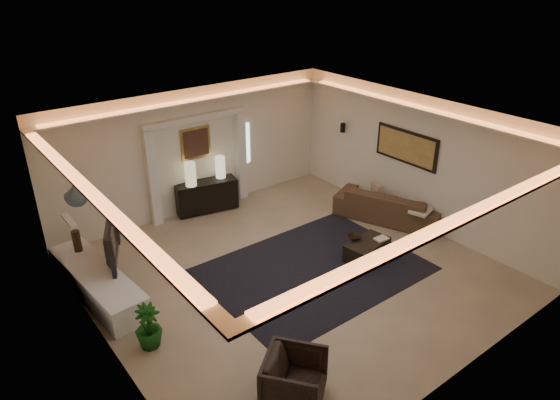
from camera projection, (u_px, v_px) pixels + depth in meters
floor at (291, 272)px, 9.66m from camera, size 7.00×7.00×0.00m
ceiling at (292, 126)px, 8.40m from camera, size 7.00×7.00×0.00m
wall_back at (196, 151)px, 11.53m from camera, size 7.00×0.00×7.00m
wall_front at (461, 298)px, 6.53m from camera, size 7.00×0.00×7.00m
wall_left at (98, 271)px, 7.10m from camera, size 0.00×7.00×7.00m
wall_right at (417, 161)px, 10.96m from camera, size 0.00×7.00×7.00m
cove_soffit at (292, 142)px, 8.52m from camera, size 7.00×7.00×0.04m
daylight_slit at (245, 144)px, 12.30m from camera, size 0.25×0.03×1.00m
area_rug at (313, 269)px, 9.73m from camera, size 4.00×3.00×0.01m
pilaster_left at (152, 179)px, 10.97m from camera, size 0.22×0.20×2.20m
pilaster_right at (241, 156)px, 12.24m from camera, size 0.22×0.20×2.20m
alcove_header at (195, 118)px, 11.11m from camera, size 2.52×0.20×0.12m
painting_frame at (196, 143)px, 11.42m from camera, size 0.74×0.04×0.74m
painting_canvas at (196, 143)px, 11.40m from camera, size 0.62×0.02×0.62m
art_panel_frame at (406, 147)px, 11.05m from camera, size 0.04×1.64×0.74m
art_panel_gold at (406, 147)px, 11.03m from camera, size 0.02×1.50×0.62m
wall_sconce at (343, 128)px, 12.36m from camera, size 0.12×0.12×0.22m
wall_niche at (69, 220)px, 8.05m from camera, size 0.10×0.55×0.04m
console at (206, 196)px, 11.84m from camera, size 1.50×0.74×0.72m
lamp_left at (190, 172)px, 11.34m from camera, size 0.33×0.33×0.56m
lamp_right at (220, 164)px, 11.77m from camera, size 0.31×0.31×0.52m
media_ledge at (97, 283)px, 8.95m from camera, size 0.89×2.73×0.50m
tv at (107, 243)px, 9.02m from camera, size 1.27×0.70×0.76m
figurine at (77, 243)px, 9.39m from camera, size 0.19×0.19×0.41m
ginger_jar at (76, 194)px, 8.43m from camera, size 0.43×0.43×0.41m
plant at (148, 327)px, 7.67m from camera, size 0.54×0.54×0.73m
sofa at (389, 205)px, 11.49m from camera, size 2.57×1.78×0.70m
throw_blanket at (421, 211)px, 10.79m from camera, size 0.56×0.50×0.05m
throw_pillow at (376, 191)px, 11.70m from camera, size 0.23×0.38×0.36m
coffee_table at (367, 249)px, 10.03m from camera, size 1.01×0.66×0.35m
bowl at (354, 236)px, 10.04m from camera, size 0.32×0.32×0.07m
magazine at (381, 237)px, 10.01m from camera, size 0.28×0.21×0.03m
armchair at (295, 380)px, 6.71m from camera, size 1.11×1.12×0.73m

